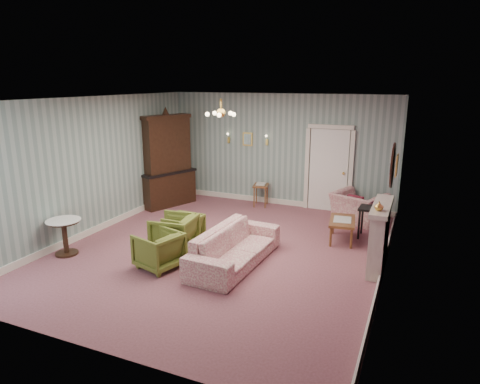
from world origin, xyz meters
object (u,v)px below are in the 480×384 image
at_px(coffee_table, 342,230).
at_px(side_table_black, 369,223).
at_px(fireplace, 379,236).
at_px(pedestal_table, 65,237).
at_px(dresser, 167,158).
at_px(olive_chair_a, 159,248).
at_px(wingback_chair, 359,203).
at_px(olive_chair_c, 184,228).
at_px(olive_chair_b, 174,231).
at_px(sofa_chintz, 235,241).

height_order(coffee_table, side_table_black, side_table_black).
relative_size(fireplace, pedestal_table, 2.02).
bearing_deg(dresser, side_table_black, 16.78).
distance_m(olive_chair_a, coffee_table, 3.76).
bearing_deg(wingback_chair, olive_chair_a, 76.39).
bearing_deg(side_table_black, olive_chair_a, -137.33).
bearing_deg(dresser, wingback_chair, 27.99).
bearing_deg(side_table_black, coffee_table, -142.05).
height_order(dresser, pedestal_table, dresser).
distance_m(olive_chair_c, pedestal_table, 2.24).
bearing_deg(wingback_chair, side_table_black, 132.89).
bearing_deg(pedestal_table, fireplace, 17.71).
height_order(olive_chair_b, side_table_black, olive_chair_b).
bearing_deg(dresser, coffee_table, 11.67).
xyz_separation_m(olive_chair_a, side_table_black, (3.22, 2.97, -0.02)).
bearing_deg(side_table_black, olive_chair_c, -151.63).
xyz_separation_m(olive_chair_b, wingback_chair, (3.02, 3.18, 0.08)).
height_order(olive_chair_b, pedestal_table, olive_chair_b).
distance_m(sofa_chintz, wingback_chair, 3.68).
bearing_deg(olive_chair_a, pedestal_table, -68.27).
height_order(olive_chair_c, sofa_chintz, sofa_chintz).
distance_m(olive_chair_b, fireplace, 3.79).
distance_m(fireplace, pedestal_table, 5.79).
relative_size(olive_chair_a, olive_chair_c, 1.07).
xyz_separation_m(sofa_chintz, dresser, (-3.12, 2.72, 0.82)).
relative_size(wingback_chair, coffee_table, 1.20).
bearing_deg(olive_chair_c, olive_chair_a, 10.44).
distance_m(wingback_chair, coffee_table, 1.39).
bearing_deg(fireplace, olive_chair_b, -168.05).
relative_size(olive_chair_b, olive_chair_c, 1.16).
bearing_deg(wingback_chair, fireplace, 128.39).
xyz_separation_m(sofa_chintz, wingback_chair, (1.69, 3.27, 0.03)).
xyz_separation_m(sofa_chintz, pedestal_table, (-3.12, -0.88, -0.09)).
bearing_deg(sofa_chintz, dresser, 51.92).
bearing_deg(olive_chair_a, olive_chair_c, -155.59).
bearing_deg(coffee_table, dresser, 170.14).
distance_m(olive_chair_b, olive_chair_c, 0.37).
relative_size(olive_chair_b, sofa_chintz, 0.35).
height_order(olive_chair_c, pedestal_table, pedestal_table).
distance_m(sofa_chintz, side_table_black, 3.08).
height_order(fireplace, pedestal_table, fireplace).
xyz_separation_m(wingback_chair, fireplace, (0.69, -2.39, 0.11)).
distance_m(olive_chair_a, side_table_black, 4.38).
xyz_separation_m(wingback_chair, pedestal_table, (-4.82, -4.15, -0.13)).
bearing_deg(olive_chair_c, fireplace, 98.27).
bearing_deg(olive_chair_b, fireplace, 95.63).
bearing_deg(pedestal_table, dresser, 90.00).
bearing_deg(coffee_table, olive_chair_b, -147.88).
xyz_separation_m(olive_chair_b, sofa_chintz, (1.32, -0.09, 0.05)).
bearing_deg(sofa_chintz, pedestal_table, 108.76).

